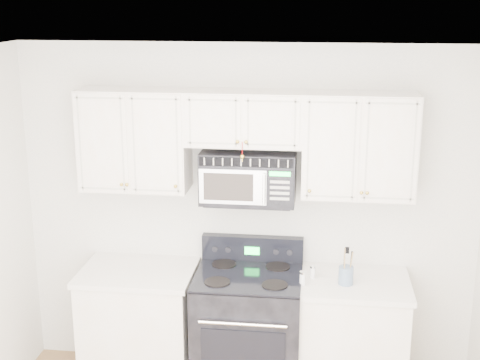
# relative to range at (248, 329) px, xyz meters

# --- Properties ---
(room) EXTENTS (3.51, 3.51, 2.61)m
(room) POSITION_rel_range_xyz_m (-0.05, -1.42, 0.82)
(room) COLOR #825E46
(room) RESTS_ON ground
(base_cabinet_left) EXTENTS (0.86, 0.65, 0.92)m
(base_cabinet_left) POSITION_rel_range_xyz_m (-0.85, 0.02, -0.06)
(base_cabinet_left) COLOR white
(base_cabinet_left) RESTS_ON ground
(base_cabinet_right) EXTENTS (0.86, 0.65, 0.92)m
(base_cabinet_right) POSITION_rel_range_xyz_m (0.75, 0.02, -0.06)
(base_cabinet_right) COLOR white
(base_cabinet_right) RESTS_ON ground
(range) EXTENTS (0.79, 0.72, 1.13)m
(range) POSITION_rel_range_xyz_m (0.00, 0.00, 0.00)
(range) COLOR black
(range) RESTS_ON ground
(upper_cabinets) EXTENTS (2.44, 0.37, 0.75)m
(upper_cabinets) POSITION_rel_range_xyz_m (-0.05, 0.17, 1.45)
(upper_cabinets) COLOR white
(upper_cabinets) RESTS_ON ground
(microwave) EXTENTS (0.69, 0.40, 0.38)m
(microwave) POSITION_rel_range_xyz_m (-0.02, 0.15, 1.16)
(microwave) COLOR black
(microwave) RESTS_ON ground
(utensil_crock) EXTENTS (0.11, 0.11, 0.28)m
(utensil_crock) POSITION_rel_range_xyz_m (0.71, -0.05, 0.51)
(utensil_crock) COLOR slate
(utensil_crock) RESTS_ON base_cabinet_right
(shaker_salt) EXTENTS (0.04, 0.04, 0.10)m
(shaker_salt) POSITION_rel_range_xyz_m (0.40, -0.11, 0.49)
(shaker_salt) COLOR silver
(shaker_salt) RESTS_ON base_cabinet_right
(shaker_pepper) EXTENTS (0.04, 0.04, 0.10)m
(shaker_pepper) POSITION_rel_range_xyz_m (0.47, 0.02, 0.49)
(shaker_pepper) COLOR silver
(shaker_pepper) RESTS_ON base_cabinet_right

